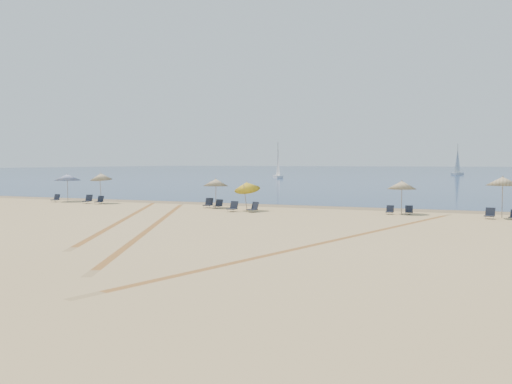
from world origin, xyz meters
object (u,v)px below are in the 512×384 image
at_px(chair_8, 409,211).
at_px(chair_9, 490,214).
at_px(chair_2, 100,200).
at_px(sailboat_0, 278,167).
at_px(umbrella_1, 101,177).
at_px(chair_4, 218,204).
at_px(chair_1, 88,200).
at_px(sailboat_1, 457,165).
at_px(chair_3, 208,203).
at_px(umbrella_5, 503,181).
at_px(umbrella_0, 67,177).
at_px(umbrella_2, 216,183).
at_px(umbrella_3, 247,186).
at_px(chair_0, 56,198).
at_px(chair_7, 390,210).
at_px(chair_6, 253,208).
at_px(umbrella_4, 402,185).
at_px(chair_5, 233,207).

xyz_separation_m(chair_8, chair_9, (4.98, -0.94, 0.04)).
distance_m(chair_2, chair_9, 30.14).
bearing_deg(sailboat_0, umbrella_1, -112.34).
relative_size(umbrella_1, chair_4, 3.91).
bearing_deg(chair_1, sailboat_1, 72.77).
relative_size(umbrella_1, chair_2, 3.87).
bearing_deg(chair_3, chair_2, 176.82).
bearing_deg(chair_8, umbrella_5, -11.25).
relative_size(umbrella_5, chair_4, 3.96).
height_order(chair_3, chair_4, chair_3).
bearing_deg(umbrella_0, umbrella_2, -3.74).
xyz_separation_m(umbrella_3, chair_1, (-15.19, 1.12, -1.46)).
xyz_separation_m(sailboat_0, sailboat_1, (35.09, 45.75, 0.19)).
height_order(umbrella_0, chair_8, umbrella_0).
xyz_separation_m(chair_1, chair_2, (1.28, -0.10, -0.03)).
height_order(chair_2, chair_3, chair_3).
distance_m(umbrella_2, chair_0, 15.88).
distance_m(umbrella_0, chair_8, 29.89).
relative_size(chair_0, chair_8, 1.04).
height_order(chair_0, chair_7, chair_0).
relative_size(chair_0, chair_2, 1.00).
relative_size(chair_6, sailboat_1, 0.11).
bearing_deg(umbrella_5, chair_7, -179.76).
height_order(chair_1, chair_9, chair_1).
bearing_deg(chair_1, chair_8, -5.28).
relative_size(umbrella_1, umbrella_4, 1.15).
relative_size(chair_2, chair_5, 0.84).
distance_m(chair_4, sailboat_1, 122.28).
bearing_deg(sailboat_1, chair_8, -71.21).
xyz_separation_m(chair_4, chair_6, (3.72, -1.99, 0.02)).
bearing_deg(sailboat_1, sailboat_0, -109.67).
xyz_separation_m(umbrella_2, chair_6, (4.21, -2.52, -1.61)).
distance_m(umbrella_0, umbrella_3, 18.73).
relative_size(chair_3, chair_6, 0.85).
distance_m(umbrella_5, chair_8, 6.05).
bearing_deg(chair_7, umbrella_4, 46.61).
bearing_deg(umbrella_3, umbrella_0, 172.37).
bearing_deg(chair_7, chair_8, 15.01).
xyz_separation_m(chair_6, chair_9, (15.27, 1.49, -0.02)).
bearing_deg(chair_9, chair_2, -170.24).
bearing_deg(umbrella_0, chair_1, -22.06).
distance_m(umbrella_1, sailboat_0, 75.82).
height_order(chair_8, sailboat_0, sailboat_0).
distance_m(chair_7, sailboat_0, 83.89).
relative_size(chair_3, chair_5, 0.95).
distance_m(umbrella_2, sailboat_0, 78.72).
xyz_separation_m(umbrella_4, sailboat_0, (-36.59, 75.10, 0.42)).
relative_size(chair_4, sailboat_1, 0.08).
distance_m(chair_6, sailboat_1, 123.96).
bearing_deg(umbrella_4, umbrella_5, -6.02).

